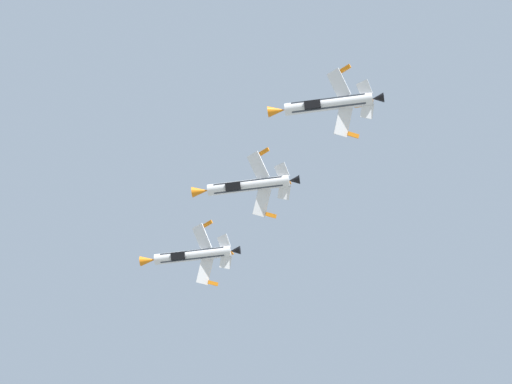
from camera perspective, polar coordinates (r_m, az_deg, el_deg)
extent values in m
cylinder|color=white|center=(159.04, -3.58, -3.58)|extent=(11.07, 7.81, 1.70)
cube|color=#383D47|center=(158.58, -3.61, -3.55)|extent=(9.20, 6.39, 1.37)
cone|color=orange|center=(160.34, -6.09, -3.85)|extent=(2.86, 2.60, 1.56)
cone|color=black|center=(158.09, -1.17, -3.31)|extent=(2.08, 2.00, 1.36)
ellipsoid|color=#192333|center=(160.10, -4.47, -3.71)|extent=(3.53, 3.01, 1.55)
cube|color=black|center=(158.61, -4.40, -3.62)|extent=(2.58, 2.31, 1.38)
cube|color=white|center=(159.12, -3.05, -2.58)|extent=(3.40, 3.06, 3.37)
cube|color=orange|center=(159.34, -2.72, -1.79)|extent=(1.27, 1.65, 0.58)
cube|color=white|center=(158.29, -2.90, -4.43)|extent=(2.09, 2.95, 3.37)
cube|color=orange|center=(157.84, -2.43, -5.14)|extent=(1.63, 0.65, 0.58)
cube|color=white|center=(158.54, -1.81, -2.83)|extent=(2.23, 2.27, 1.80)
cube|color=white|center=(158.06, -1.72, -3.92)|extent=(1.94, 1.80, 1.80)
cube|color=orange|center=(160.10, -1.78, -3.48)|extent=(3.34, 3.19, 1.81)
cylinder|color=white|center=(148.01, -0.43, 0.36)|extent=(11.07, 7.81, 1.70)
cube|color=#383D47|center=(147.55, -0.45, 0.39)|extent=(9.23, 6.44, 1.32)
cone|color=orange|center=(148.89, -3.15, 0.04)|extent=(2.86, 2.60, 1.56)
cone|color=black|center=(147.49, 2.16, 0.67)|extent=(2.08, 2.00, 1.36)
ellipsoid|color=#192333|center=(148.92, -1.41, 0.21)|extent=(3.54, 3.02, 1.56)
cube|color=black|center=(147.45, -1.30, 0.31)|extent=(2.59, 2.33, 1.38)
cube|color=white|center=(148.17, 0.12, 1.44)|extent=(3.60, 3.17, 3.17)
cube|color=orange|center=(148.44, 0.46, 2.28)|extent=(1.28, 1.66, 0.57)
cube|color=white|center=(147.40, 0.33, -0.55)|extent=(2.11, 3.18, 3.17)
cube|color=orange|center=(147.05, 0.85, -1.31)|extent=(1.63, 0.67, 0.57)
cube|color=white|center=(147.82, 1.46, 1.18)|extent=(2.33, 2.34, 1.70)
cube|color=white|center=(147.37, 1.59, 0.01)|extent=(1.96, 1.91, 1.70)
cube|color=orange|center=(149.40, 1.47, 0.48)|extent=(3.27, 3.09, 1.95)
cylinder|color=white|center=(139.19, 4.09, 4.93)|extent=(11.07, 7.81, 1.70)
cube|color=#383D47|center=(138.74, 4.09, 4.98)|extent=(9.20, 6.40, 1.36)
cone|color=orange|center=(139.46, 1.17, 4.58)|extent=(2.86, 2.60, 1.56)
cone|color=black|center=(139.28, 6.86, 5.26)|extent=(2.08, 2.00, 1.36)
ellipsoid|color=#192333|center=(139.86, 3.03, 4.73)|extent=(3.54, 3.01, 1.55)
cube|color=black|center=(138.46, 3.19, 4.92)|extent=(2.58, 2.31, 1.38)
cube|color=white|center=(139.84, 4.68, 6.05)|extent=(3.44, 3.08, 3.32)
cube|color=orange|center=(140.46, 5.03, 6.91)|extent=(1.27, 1.66, 0.58)
cube|color=white|center=(138.41, 4.92, 3.99)|extent=(2.10, 3.01, 3.32)
cube|color=orange|center=(137.90, 5.48, 3.21)|extent=(1.63, 0.66, 0.58)
cube|color=white|center=(139.65, 6.11, 5.78)|extent=(2.25, 2.29, 1.78)
cube|color=white|center=(138.82, 6.26, 4.58)|extent=(1.94, 1.82, 1.78)
cube|color=orange|center=(140.96, 6.07, 4.96)|extent=(3.32, 3.16, 1.84)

